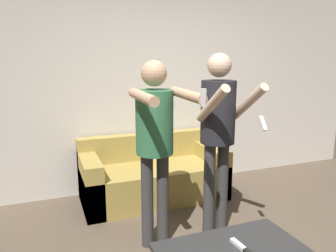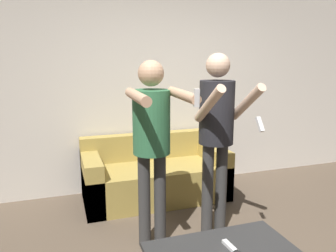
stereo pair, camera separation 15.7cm
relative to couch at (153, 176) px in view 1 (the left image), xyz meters
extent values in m
cube|color=silver|center=(0.23, 0.43, 1.08)|extent=(6.40, 0.06, 2.70)
cube|color=#AD9347|center=(0.00, -0.03, -0.06)|extent=(1.72, 0.80, 0.42)
cube|color=#AD9347|center=(0.00, 0.28, 0.32)|extent=(1.72, 0.16, 0.33)
cube|color=#AD9347|center=(-0.76, -0.03, 0.03)|extent=(0.20, 0.80, 0.61)
cube|color=#AD9347|center=(0.76, -0.03, 0.03)|extent=(0.20, 0.80, 0.61)
cylinder|color=#383838|center=(-0.39, -1.00, 0.17)|extent=(0.11, 0.11, 0.87)
cylinder|color=#383838|center=(-0.24, -1.00, 0.17)|extent=(0.11, 0.11, 0.87)
cylinder|color=#337047|center=(-0.31, -1.00, 0.88)|extent=(0.33, 0.33, 0.56)
sphere|color=tan|center=(-0.31, -1.00, 1.30)|extent=(0.22, 0.22, 0.22)
cylinder|color=tan|center=(-0.50, -1.27, 1.14)|extent=(0.08, 0.55, 0.09)
cylinder|color=tan|center=(-0.13, -1.27, 1.14)|extent=(0.08, 0.55, 0.09)
cube|color=white|center=(-0.13, -1.55, 1.15)|extent=(0.04, 0.03, 0.13)
cylinder|color=#383838|center=(0.24, -1.00, 0.19)|extent=(0.11, 0.11, 0.91)
cylinder|color=#383838|center=(0.39, -1.00, 0.19)|extent=(0.11, 0.11, 0.91)
cylinder|color=#232328|center=(0.31, -1.00, 0.94)|extent=(0.32, 0.32, 0.59)
sphere|color=beige|center=(0.31, -1.00, 1.37)|extent=(0.22, 0.22, 0.22)
cylinder|color=beige|center=(0.13, -1.21, 1.05)|extent=(0.08, 0.47, 0.37)
cylinder|color=beige|center=(0.49, -1.21, 1.05)|extent=(0.08, 0.47, 0.37)
cube|color=white|center=(0.49, -1.42, 0.89)|extent=(0.04, 0.10, 0.12)
cylinder|color=#2D2D2D|center=(0.37, -1.70, -0.07)|extent=(0.04, 0.04, 0.40)
cube|color=white|center=(-0.03, -1.92, 0.18)|extent=(0.04, 0.15, 0.02)
camera|label=1|loc=(-1.21, -3.64, 1.42)|focal=35.00mm
camera|label=2|loc=(-1.06, -3.69, 1.42)|focal=35.00mm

